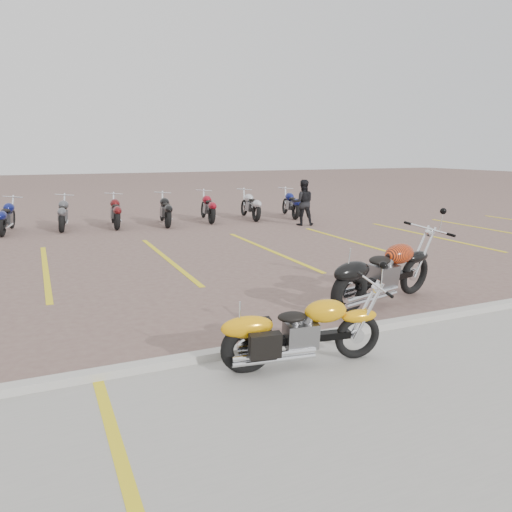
{
  "coord_description": "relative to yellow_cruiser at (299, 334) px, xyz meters",
  "views": [
    {
      "loc": [
        -2.77,
        -7.53,
        2.57
      ],
      "look_at": [
        0.67,
        0.25,
        0.75
      ],
      "focal_mm": 35.0,
      "sensor_mm": 36.0,
      "label": 1
    }
  ],
  "objects": [
    {
      "name": "flame_cruiser",
      "position": [
        2.41,
        1.61,
        0.09
      ],
      "size": [
        2.44,
        0.78,
        1.02
      ],
      "rotation": [
        0.12,
        0.0,
        0.26
      ],
      "color": "black",
      "rests_on": "ground"
    },
    {
      "name": "curb",
      "position": [
        0.03,
        0.59,
        -0.35
      ],
      "size": [
        60.0,
        0.18,
        0.12
      ],
      "primitive_type": "cube",
      "color": "#ADAAA3",
      "rests_on": "ground"
    },
    {
      "name": "concrete_apron",
      "position": [
        0.03,
        -1.91,
        -0.41
      ],
      "size": [
        60.0,
        5.0,
        0.01
      ],
      "primitive_type": "cube",
      "color": "#9E9B93",
      "rests_on": "ground"
    },
    {
      "name": "bg_bike_row",
      "position": [
        -1.18,
        12.37,
        0.14
      ],
      "size": [
        15.79,
        2.07,
        1.1
      ],
      "color": "black",
      "rests_on": "ground"
    },
    {
      "name": "ground",
      "position": [
        0.03,
        2.59,
        -0.41
      ],
      "size": [
        100.0,
        100.0,
        0.0
      ],
      "primitive_type": "plane",
      "color": "#745C52",
      "rests_on": "ground"
    },
    {
      "name": "parking_stripes",
      "position": [
        0.03,
        6.59,
        -0.41
      ],
      "size": [
        38.0,
        5.5,
        0.01
      ],
      "primitive_type": null,
      "color": "gold",
      "rests_on": "ground"
    },
    {
      "name": "yellow_cruiser",
      "position": [
        0.0,
        0.0,
        0.0
      ],
      "size": [
        2.02,
        0.44,
        0.83
      ],
      "rotation": [
        0.09,
        0.0,
        -0.14
      ],
      "color": "black",
      "rests_on": "ground"
    },
    {
      "name": "person_b",
      "position": [
        5.67,
        10.1,
        0.37
      ],
      "size": [
        0.93,
        0.83,
        1.57
      ],
      "primitive_type": "imported",
      "rotation": [
        0.0,
        0.0,
        2.76
      ],
      "color": "black",
      "rests_on": "ground"
    }
  ]
}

